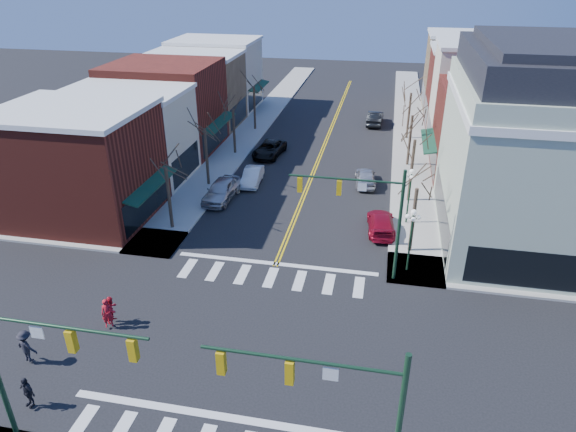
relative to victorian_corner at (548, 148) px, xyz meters
The scene contains 36 objects.
ground 22.95m from the victorian_corner, 138.69° to the right, with size 160.00×160.00×0.00m, color black.
sidewalk_left 26.67m from the victorian_corner, 167.71° to the left, with size 3.50×70.00×0.15m, color #9E9B93.
sidewalk_right 11.56m from the victorian_corner, 144.64° to the left, with size 3.50×70.00×0.15m, color #9E9B93.
bldg_left_brick_a 32.23m from the victorian_corner, behind, with size 10.00×8.50×8.00m, color maroon.
bldg_left_stucco_a 32.52m from the victorian_corner, behind, with size 10.00×7.00×7.50m, color beige.
bldg_left_brick_b 34.62m from the victorian_corner, 157.89° to the left, with size 10.00×9.00×8.50m, color maroon.
bldg_left_tan 38.51m from the victorian_corner, 146.41° to the left, with size 10.00×7.50×7.80m, color #937751.
bldg_left_stucco_b 43.26m from the victorian_corner, 137.82° to the left, with size 10.00×8.00×8.20m, color beige.
bldg_right_brick_a 11.60m from the victorian_corner, 95.08° to the left, with size 10.00×8.50×8.00m, color maroon.
bldg_right_stucco 19.10m from the victorian_corner, 93.01° to the left, with size 10.00×7.00×10.00m, color beige.
bldg_right_brick_b 26.63m from the victorian_corner, 92.16° to the left, with size 10.00×8.00×8.50m, color maroon.
bldg_right_tan 34.58m from the victorian_corner, 91.66° to the left, with size 10.00×8.00×9.00m, color #937751.
victorian_corner is the anchor object (origin of this frame).
traffic_mast_near_left 31.14m from the victorian_corner, 135.19° to the right, with size 6.60×0.28×7.20m.
traffic_mast_near_right 24.56m from the victorian_corner, 116.57° to the right, with size 6.60×0.28×7.20m.
traffic_mast_far_right 13.20m from the victorian_corner, 147.05° to the right, with size 6.60×0.28×7.20m.
lamppost_corner 10.89m from the victorian_corner, 144.14° to the right, with size 0.36×0.36×4.33m.
lamppost_midblock 9.10m from the victorian_corner, behind, with size 0.36×0.36×4.33m.
tree_left_a 25.51m from the victorian_corner, behind, with size 0.24×0.24×4.76m, color #382B21.
tree_left_b 25.64m from the victorian_corner, 169.76° to the left, with size 0.24×0.24×5.04m, color #382B21.
tree_left_c 28.20m from the victorian_corner, 153.34° to the left, with size 0.24×0.24×4.55m, color #382B21.
tree_left_d 32.53m from the victorian_corner, 140.54° to the left, with size 0.24×0.24×4.90m, color #382B21.
tree_right_a 9.84m from the victorian_corner, 156.63° to the right, with size 0.24×0.24×4.62m, color #382B21.
tree_right_b 10.12m from the victorian_corner, 150.95° to the left, with size 0.24×0.24×5.18m, color #382B21.
tree_right_c 15.49m from the victorian_corner, 122.94° to the left, with size 0.24×0.24×4.83m, color #382B21.
tree_right_d 22.43m from the victorian_corner, 111.56° to the left, with size 0.24×0.24×4.97m, color #382B21.
car_left_near 23.71m from the victorian_corner, behind, with size 1.97×4.89×1.67m, color #AFAFB4.
car_left_mid 22.82m from the victorian_corner, 165.26° to the left, with size 1.42×4.06×1.34m, color silver.
car_left_far 25.56m from the victorian_corner, 149.49° to the left, with size 2.31×5.00×1.39m, color black.
car_right_near 11.79m from the victorian_corner, behind, with size 1.85×4.55×1.32m, color maroon.
car_right_mid 15.01m from the victorian_corner, 148.13° to the left, with size 1.68×4.18×1.42m, color #B7B7BC.
car_right_far 28.42m from the victorian_corner, 114.88° to the left, with size 1.66×4.76×1.57m, color black.
pedestrian_red_a 28.51m from the victorian_corner, 148.42° to the right, with size 0.61×0.40×1.66m, color red.
pedestrian_red_b 28.30m from the victorian_corner, 149.20° to the right, with size 0.75×0.58×1.54m, color red.
pedestrian_dark_a 32.29m from the victorian_corner, 140.46° to the right, with size 0.91×0.38×1.55m, color black.
pedestrian_dark_b 32.23m from the victorian_corner, 146.00° to the right, with size 1.12×0.64×1.73m, color black.
Camera 1 is at (6.15, -19.46, 17.68)m, focal length 32.00 mm.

